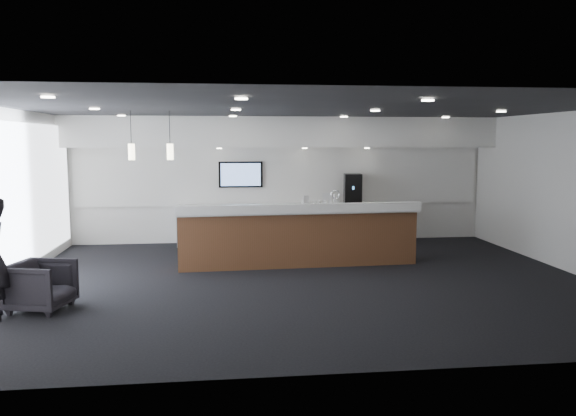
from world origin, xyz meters
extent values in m
plane|color=black|center=(0.00, 0.00, 0.00)|extent=(10.00, 10.00, 0.00)
cube|color=black|center=(0.00, 0.00, 3.00)|extent=(10.00, 8.00, 0.02)
cube|color=silver|center=(0.00, 4.00, 1.50)|extent=(10.00, 0.02, 3.00)
cube|color=silver|center=(-5.00, 0.00, 1.50)|extent=(0.02, 8.00, 3.00)
cube|color=silver|center=(5.00, 0.00, 1.50)|extent=(0.02, 8.00, 3.00)
cube|color=silver|center=(0.00, 3.55, 2.65)|extent=(10.00, 0.90, 0.70)
cube|color=silver|center=(0.00, 3.97, 1.60)|extent=(9.80, 0.06, 1.40)
cube|color=silver|center=(-4.96, 0.00, 1.50)|extent=(0.04, 7.36, 2.55)
cube|color=gray|center=(0.00, 3.64, 0.45)|extent=(5.00, 0.60, 0.90)
cube|color=white|center=(0.00, 3.64, 0.93)|extent=(5.06, 0.66, 0.05)
cylinder|color=white|center=(-2.00, 3.32, 0.50)|extent=(0.60, 0.02, 0.02)
cylinder|color=white|center=(-1.00, 3.32, 0.50)|extent=(0.60, 0.02, 0.02)
cylinder|color=white|center=(0.00, 3.32, 0.50)|extent=(0.60, 0.02, 0.02)
cylinder|color=white|center=(1.00, 3.32, 0.50)|extent=(0.60, 0.02, 0.02)
cylinder|color=white|center=(2.00, 3.32, 0.50)|extent=(0.60, 0.02, 0.02)
cube|color=black|center=(-1.00, 3.91, 1.65)|extent=(1.05, 0.07, 0.62)
cube|color=#3A75E8|center=(-1.00, 3.87, 1.65)|extent=(0.95, 0.01, 0.54)
cylinder|color=#FFF3C6|center=(-2.40, 0.80, 2.25)|extent=(0.12, 0.12, 0.30)
cylinder|color=#FFF3C6|center=(-3.10, 0.80, 2.25)|extent=(0.12, 0.12, 0.30)
cube|color=brown|center=(0.03, 1.28, 0.53)|extent=(4.69, 0.85, 1.05)
cube|color=white|center=(0.03, 1.28, 1.08)|extent=(4.78, 0.93, 0.06)
cube|color=white|center=(0.05, 0.91, 1.17)|extent=(4.75, 0.32, 0.18)
cylinder|color=white|center=(0.79, 1.41, 1.25)|extent=(0.04, 0.04, 0.28)
torus|color=white|center=(0.79, 1.35, 1.39)|extent=(0.19, 0.04, 0.19)
cube|color=black|center=(1.69, 3.64, 1.31)|extent=(0.46, 0.51, 0.71)
cube|color=white|center=(1.69, 3.40, 0.96)|extent=(0.25, 0.12, 0.02)
cube|color=silver|center=(0.53, 3.51, 1.06)|extent=(0.15, 0.07, 0.21)
cube|color=silver|center=(1.04, 3.56, 1.08)|extent=(0.20, 0.03, 0.27)
imported|color=black|center=(-4.08, -1.28, 0.36)|extent=(0.97, 0.95, 0.73)
imported|color=white|center=(1.30, 3.56, 1.00)|extent=(0.10, 0.10, 0.10)
imported|color=white|center=(1.16, 3.56, 1.00)|extent=(0.14, 0.14, 0.10)
imported|color=white|center=(1.02, 3.56, 1.00)|extent=(0.13, 0.13, 0.10)
imported|color=white|center=(0.88, 3.56, 1.00)|extent=(0.13, 0.13, 0.10)
imported|color=white|center=(0.74, 3.56, 1.00)|extent=(0.14, 0.14, 0.10)
imported|color=white|center=(0.60, 3.56, 1.00)|extent=(0.11, 0.11, 0.10)
imported|color=white|center=(0.46, 3.56, 1.00)|extent=(0.14, 0.14, 0.10)
camera|label=1|loc=(-1.46, -9.58, 2.45)|focal=35.00mm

